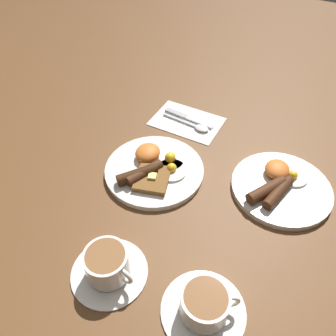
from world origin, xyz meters
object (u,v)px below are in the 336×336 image
breakfast_plate_near (153,169)px  teacup_near (108,266)px  breakfast_plate_far (280,186)px  teacup_far (205,305)px  spoon (196,126)px  knife (186,117)px

breakfast_plate_near → teacup_near: bearing=13.1°
breakfast_plate_far → teacup_far: teacup_far is taller
breakfast_plate_near → spoon: size_ratio=1.61×
breakfast_plate_far → breakfast_plate_near: bearing=-71.4°
teacup_far → spoon: 0.54m
teacup_far → spoon: size_ratio=1.00×
teacup_near → teacup_far: (-0.02, 0.20, -0.00)m
breakfast_plate_far → teacup_near: (0.38, -0.24, 0.02)m
teacup_near → spoon: (-0.50, -0.05, -0.02)m
breakfast_plate_near → spoon: 0.22m
breakfast_plate_near → knife: (-0.25, -0.03, -0.01)m
breakfast_plate_far → teacup_far: 0.36m
breakfast_plate_near → spoon: (-0.22, 0.02, -0.01)m
breakfast_plate_near → knife: bearing=-173.1°
teacup_near → teacup_far: 0.20m
knife → spoon: (0.03, 0.05, 0.00)m
teacup_near → spoon: 0.50m
breakfast_plate_far → teacup_near: size_ratio=1.57×
breakfast_plate_far → spoon: 0.31m
teacup_near → breakfast_plate_near: bearing=-166.9°
breakfast_plate_near → spoon: bearing=175.1°
breakfast_plate_near → breakfast_plate_far: size_ratio=1.05×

